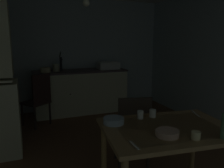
% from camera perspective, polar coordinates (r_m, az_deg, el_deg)
% --- Properties ---
extents(ground_plane, '(5.33, 5.33, 0.00)m').
position_cam_1_polar(ground_plane, '(3.40, -2.39, -15.96)').
color(ground_plane, brown).
extents(wall_back, '(4.22, 0.10, 2.38)m').
position_cam_1_polar(wall_back, '(5.19, -10.40, 6.95)').
color(wall_back, silver).
rests_on(wall_back, ground).
extents(wall_right, '(0.10, 4.43, 2.38)m').
position_cam_1_polar(wall_right, '(4.22, 25.88, 5.12)').
color(wall_right, silver).
rests_on(wall_right, ground).
extents(counter_cabinet, '(1.91, 0.64, 0.90)m').
position_cam_1_polar(counter_cabinet, '(4.97, -7.64, -1.76)').
color(counter_cabinet, beige).
rests_on(counter_cabinet, ground).
extents(sink_basin, '(0.44, 0.34, 0.15)m').
position_cam_1_polar(sink_basin, '(5.06, -1.01, 4.59)').
color(sink_basin, white).
rests_on(sink_basin, counter_cabinet).
extents(hand_pump, '(0.05, 0.27, 0.39)m').
position_cam_1_polar(hand_pump, '(4.84, -12.42, 5.14)').
color(hand_pump, '#232328').
rests_on(hand_pump, counter_cabinet).
extents(mixing_bowl_counter, '(0.21, 0.21, 0.09)m').
position_cam_1_polar(mixing_bowl_counter, '(4.73, -16.07, 3.32)').
color(mixing_bowl_counter, beige).
rests_on(mixing_bowl_counter, counter_cabinet).
extents(stoneware_crock, '(0.13, 0.13, 0.14)m').
position_cam_1_polar(stoneware_crock, '(4.82, -13.53, 3.89)').
color(stoneware_crock, beige).
rests_on(stoneware_crock, counter_cabinet).
extents(dining_table, '(1.25, 0.95, 0.75)m').
position_cam_1_polar(dining_table, '(2.25, 13.47, -12.46)').
color(dining_table, olive).
rests_on(dining_table, ground).
extents(chair_far_side, '(0.49, 0.49, 0.90)m').
position_cam_1_polar(chair_far_side, '(2.81, 5.08, -11.31)').
color(chair_far_side, '#2C241E').
rests_on(chair_far_side, ground).
extents(chair_by_counter, '(0.56, 0.56, 0.95)m').
position_cam_1_polar(chair_by_counter, '(4.33, -17.67, -3.58)').
color(chair_by_counter, '#332420').
rests_on(chair_by_counter, ground).
extents(serving_bowl_wide, '(0.19, 0.19, 0.05)m').
position_cam_1_polar(serving_bowl_wide, '(2.02, 13.38, -11.64)').
color(serving_bowl_wide, tan).
rests_on(serving_bowl_wide, dining_table).
extents(soup_bowl_small, '(0.20, 0.20, 0.06)m').
position_cam_1_polar(soup_bowl_small, '(2.23, 0.41, -8.97)').
color(soup_bowl_small, '#9EB2C6').
rests_on(soup_bowl_small, dining_table).
extents(mug_dark, '(0.07, 0.07, 0.08)m').
position_cam_1_polar(mug_dark, '(2.44, 9.92, -7.09)').
color(mug_dark, white).
rests_on(mug_dark, dining_table).
extents(mug_tall, '(0.07, 0.07, 0.06)m').
position_cam_1_polar(mug_tall, '(2.02, 19.87, -11.79)').
color(mug_tall, beige).
rests_on(mug_tall, dining_table).
extents(teacup_mint, '(0.06, 0.06, 0.08)m').
position_cam_1_polar(teacup_mint, '(2.38, 6.97, -7.48)').
color(teacup_mint, white).
rests_on(teacup_mint, dining_table).
extents(table_knife, '(0.09, 0.21, 0.00)m').
position_cam_1_polar(table_knife, '(2.68, 19.71, -6.78)').
color(table_knife, silver).
rests_on(table_knife, dining_table).
extents(teaspoon_near_bowl, '(0.02, 0.15, 0.00)m').
position_cam_1_polar(teaspoon_near_bowl, '(1.82, 5.54, -14.73)').
color(teaspoon_near_bowl, beige).
rests_on(teaspoon_near_bowl, dining_table).
extents(pendant_bulb, '(0.08, 0.08, 0.08)m').
position_cam_1_polar(pendant_bulb, '(2.81, -6.35, 19.18)').
color(pendant_bulb, '#F9EFCC').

